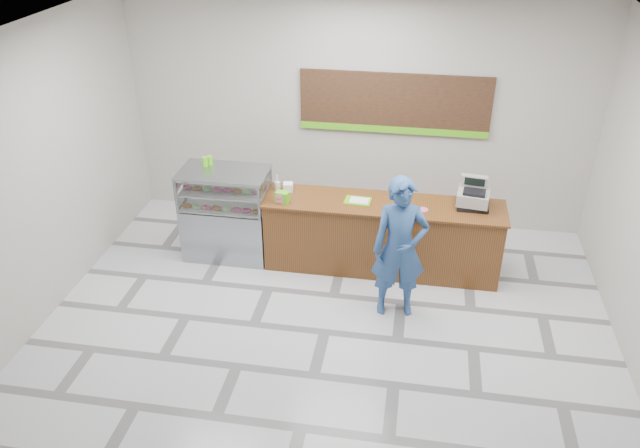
% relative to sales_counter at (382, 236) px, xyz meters
% --- Properties ---
extents(floor, '(7.00, 7.00, 0.00)m').
position_rel_sales_counter_xyz_m(floor, '(-0.55, -1.55, -0.52)').
color(floor, silver).
rests_on(floor, ground).
extents(back_wall, '(7.00, 0.00, 7.00)m').
position_rel_sales_counter_xyz_m(back_wall, '(-0.55, 1.45, 1.23)').
color(back_wall, '#B1ACA3').
rests_on(back_wall, floor).
extents(ceiling, '(7.00, 7.00, 0.00)m').
position_rel_sales_counter_xyz_m(ceiling, '(-0.55, -1.55, 2.98)').
color(ceiling, silver).
rests_on(ceiling, back_wall).
extents(sales_counter, '(3.26, 0.76, 1.03)m').
position_rel_sales_counter_xyz_m(sales_counter, '(0.00, 0.00, 0.00)').
color(sales_counter, brown).
rests_on(sales_counter, floor).
extents(display_case, '(1.22, 0.72, 1.33)m').
position_rel_sales_counter_xyz_m(display_case, '(-2.22, -0.00, 0.16)').
color(display_case, gray).
rests_on(display_case, floor).
extents(menu_board, '(2.80, 0.06, 0.90)m').
position_rel_sales_counter_xyz_m(menu_board, '(-0.00, 1.41, 1.42)').
color(menu_board, black).
rests_on(menu_board, back_wall).
extents(cash_register, '(0.46, 0.47, 0.39)m').
position_rel_sales_counter_xyz_m(cash_register, '(1.17, 0.12, 0.66)').
color(cash_register, black).
rests_on(cash_register, sales_counter).
extents(card_terminal, '(0.11, 0.17, 0.04)m').
position_rel_sales_counter_xyz_m(card_terminal, '(1.04, 0.02, 0.53)').
color(card_terminal, black).
rests_on(card_terminal, sales_counter).
extents(serving_tray, '(0.37, 0.27, 0.02)m').
position_rel_sales_counter_xyz_m(serving_tray, '(-0.35, -0.01, 0.52)').
color(serving_tray, '#6BB61B').
rests_on(serving_tray, sales_counter).
extents(napkin_box, '(0.15, 0.15, 0.11)m').
position_rel_sales_counter_xyz_m(napkin_box, '(-1.35, 0.15, 0.57)').
color(napkin_box, white).
rests_on(napkin_box, sales_counter).
extents(straw_cup, '(0.08, 0.08, 0.12)m').
position_rel_sales_counter_xyz_m(straw_cup, '(-1.50, 0.17, 0.57)').
color(straw_cup, silver).
rests_on(straw_cup, sales_counter).
extents(promo_box, '(0.19, 0.15, 0.16)m').
position_rel_sales_counter_xyz_m(promo_box, '(-1.35, -0.21, 0.59)').
color(promo_box, '#57C017').
rests_on(promo_box, sales_counter).
extents(donut_decal, '(0.14, 0.14, 0.00)m').
position_rel_sales_counter_xyz_m(donut_decal, '(0.52, -0.10, 0.52)').
color(donut_decal, '#E15290').
rests_on(donut_decal, sales_counter).
extents(green_cup_left, '(0.08, 0.08, 0.13)m').
position_rel_sales_counter_xyz_m(green_cup_left, '(-2.52, 0.13, 0.88)').
color(green_cup_left, '#57C017').
rests_on(green_cup_left, display_case).
extents(green_cup_right, '(0.08, 0.08, 0.12)m').
position_rel_sales_counter_xyz_m(green_cup_right, '(-2.46, 0.19, 0.88)').
color(green_cup_right, '#57C017').
rests_on(green_cup_right, display_case).
extents(customer, '(0.74, 0.55, 1.86)m').
position_rel_sales_counter_xyz_m(customer, '(0.27, -0.96, 0.41)').
color(customer, '#2A4D84').
rests_on(customer, floor).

